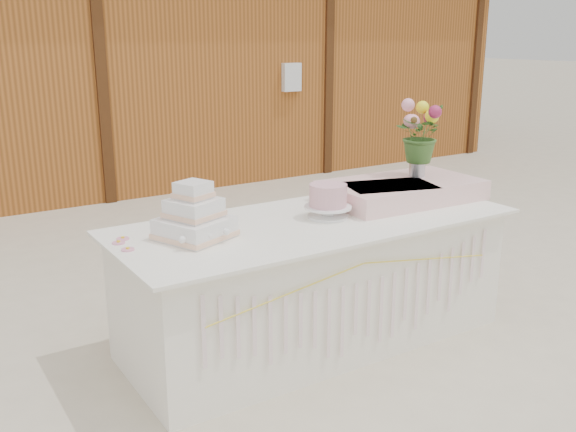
# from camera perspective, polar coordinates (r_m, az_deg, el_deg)

# --- Properties ---
(ground) EXTENTS (80.00, 80.00, 0.00)m
(ground) POSITION_cam_1_polar(r_m,az_deg,el_deg) (4.05, 2.33, -10.84)
(ground) COLOR beige
(ground) RESTS_ON ground
(barn) EXTENTS (12.60, 4.60, 3.30)m
(barn) POSITION_cam_1_polar(r_m,az_deg,el_deg) (9.19, -20.22, 14.01)
(barn) COLOR #9C5520
(barn) RESTS_ON ground
(cake_table) EXTENTS (2.40, 1.00, 0.77)m
(cake_table) POSITION_cam_1_polar(r_m,az_deg,el_deg) (3.89, 2.44, -5.76)
(cake_table) COLOR white
(cake_table) RESTS_ON ground
(wedding_cake) EXTENTS (0.44, 0.44, 0.31)m
(wedding_cake) POSITION_cam_1_polar(r_m,az_deg,el_deg) (3.43, -8.32, -0.30)
(wedding_cake) COLOR white
(wedding_cake) RESTS_ON cake_table
(pink_cake_stand) EXTENTS (0.28, 0.28, 0.20)m
(pink_cake_stand) POSITION_cam_1_polar(r_m,az_deg,el_deg) (3.78, 3.58, 1.50)
(pink_cake_stand) COLOR white
(pink_cake_stand) RESTS_ON cake_table
(satin_runner) EXTENTS (1.04, 0.63, 0.13)m
(satin_runner) POSITION_cam_1_polar(r_m,az_deg,el_deg) (4.27, 10.06, 2.26)
(satin_runner) COLOR #FFCFCD
(satin_runner) RESTS_ON cake_table
(flower_vase) EXTENTS (0.11, 0.11, 0.15)m
(flower_vase) POSITION_cam_1_polar(r_m,az_deg,el_deg) (4.40, 11.42, 4.42)
(flower_vase) COLOR silver
(flower_vase) RESTS_ON satin_runner
(bouquet) EXTENTS (0.45, 0.44, 0.37)m
(bouquet) POSITION_cam_1_polar(r_m,az_deg,el_deg) (4.35, 11.60, 7.77)
(bouquet) COLOR #3C6729
(bouquet) RESTS_ON flower_vase
(loose_flowers) EXTENTS (0.23, 0.35, 0.02)m
(loose_flowers) POSITION_cam_1_polar(r_m,az_deg,el_deg) (3.38, -13.29, -2.52)
(loose_flowers) COLOR pink
(loose_flowers) RESTS_ON cake_table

